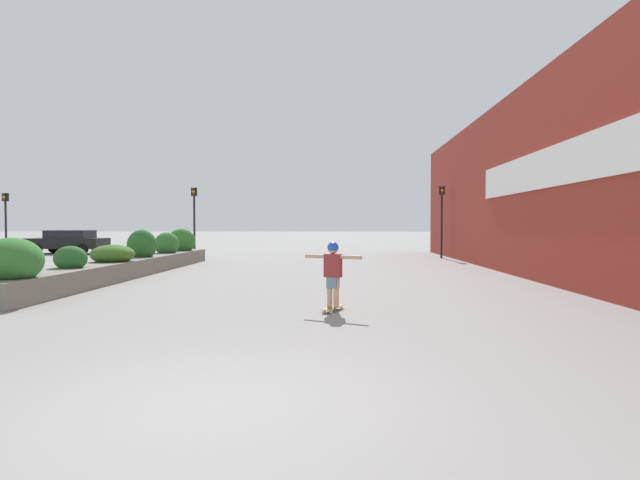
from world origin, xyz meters
TOP-DOWN VIEW (x-y plane):
  - ground_plane at (0.00, 0.00)m, footprint 300.00×300.00m
  - building_wall_right at (7.57, 12.98)m, footprint 0.67×30.87m
  - planter_box at (-6.02, 12.41)m, footprint 1.41×14.85m
  - skateboard at (1.09, 5.41)m, footprint 0.47×0.76m
  - skateboarder at (1.09, 5.41)m, footprint 1.15×0.56m
  - car_leftmost at (17.14, 29.32)m, footprint 3.83×1.94m
  - car_center_left at (-15.59, 25.80)m, footprint 4.57×2.06m
  - traffic_light_left at (-6.61, 22.20)m, footprint 0.28×0.30m
  - traffic_light_right at (6.73, 22.28)m, footprint 0.28×0.30m
  - traffic_light_far_left at (-17.30, 22.50)m, footprint 0.28×0.30m

SIDE VIEW (x-z plane):
  - ground_plane at x=0.00m, z-range 0.00..0.00m
  - skateboard at x=1.09m, z-range 0.02..0.11m
  - planter_box at x=-6.02m, z-range -0.25..1.35m
  - car_center_left at x=-15.59m, z-range 0.05..1.51m
  - car_leftmost at x=17.14m, z-range 0.04..1.53m
  - skateboarder at x=1.09m, z-range 0.23..1.54m
  - traffic_light_far_left at x=-17.30m, z-range 0.64..4.19m
  - traffic_light_left at x=-6.61m, z-range 0.66..4.47m
  - traffic_light_right at x=6.73m, z-range 0.67..4.51m
  - building_wall_right at x=7.57m, z-range 0.00..6.42m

